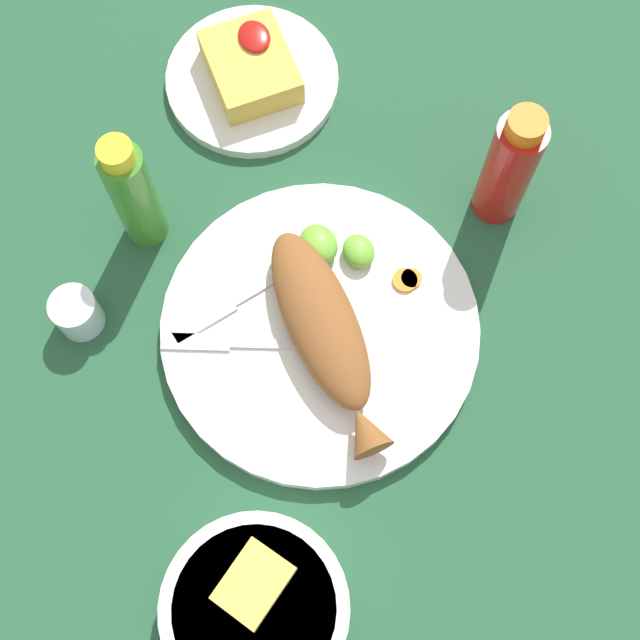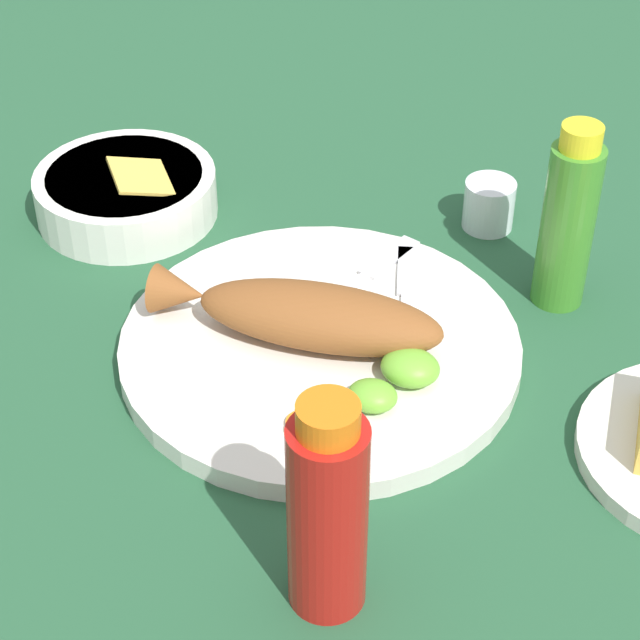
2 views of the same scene
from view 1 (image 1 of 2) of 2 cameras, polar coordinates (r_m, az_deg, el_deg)
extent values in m
plane|color=#235133|center=(0.93, 0.00, -0.78)|extent=(4.00, 4.00, 0.00)
cylinder|color=silver|center=(0.92, 0.00, -0.60)|extent=(0.33, 0.33, 0.02)
ellipsoid|color=brown|center=(0.89, 0.00, 0.07)|extent=(0.20, 0.07, 0.05)
cone|color=brown|center=(0.86, 3.08, -6.96)|extent=(0.05, 0.04, 0.04)
cube|color=silver|center=(0.90, -2.14, -1.57)|extent=(0.05, 0.11, 0.00)
cube|color=silver|center=(0.91, -7.96, -1.40)|extent=(0.04, 0.07, 0.00)
cube|color=silver|center=(0.93, -2.53, 2.92)|extent=(0.03, 0.11, 0.00)
cube|color=silver|center=(0.92, -7.44, 0.02)|extent=(0.03, 0.07, 0.00)
cylinder|color=orange|center=(0.93, 5.87, 2.67)|extent=(0.02, 0.02, 0.00)
cylinder|color=orange|center=(0.93, 5.46, 2.54)|extent=(0.03, 0.03, 0.00)
ellipsoid|color=#6BB233|center=(0.93, 2.49, 4.43)|extent=(0.04, 0.03, 0.02)
ellipsoid|color=#6BB233|center=(0.93, -0.11, 4.85)|extent=(0.05, 0.04, 0.03)
cylinder|color=#B21914|center=(0.94, 11.94, 9.36)|extent=(0.05, 0.05, 0.15)
cylinder|color=orange|center=(0.87, 13.06, 12.03)|extent=(0.04, 0.04, 0.02)
cylinder|color=#3D8428|center=(0.92, -11.79, 7.73)|extent=(0.05, 0.05, 0.15)
cylinder|color=yellow|center=(0.85, -12.91, 10.32)|extent=(0.03, 0.03, 0.02)
cylinder|color=silver|center=(0.94, -15.30, 0.44)|extent=(0.05, 0.05, 0.05)
cylinder|color=white|center=(0.95, -15.11, 0.18)|extent=(0.04, 0.04, 0.02)
cylinder|color=silver|center=(1.06, -4.35, 15.07)|extent=(0.20, 0.20, 0.01)
cube|color=gold|center=(1.04, -4.45, 15.84)|extent=(0.11, 0.09, 0.04)
ellipsoid|color=#AD140F|center=(1.04, -4.24, 17.65)|extent=(0.04, 0.03, 0.01)
cylinder|color=white|center=(0.86, -4.14, -17.97)|extent=(0.17, 0.17, 0.04)
cylinder|color=olive|center=(0.84, -4.22, -17.95)|extent=(0.15, 0.15, 0.02)
cube|color=gold|center=(0.84, -4.98, -15.98)|extent=(0.10, 0.10, 0.02)
camera|label=2|loc=(0.97, 50.07, 38.46)|focal=65.00mm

